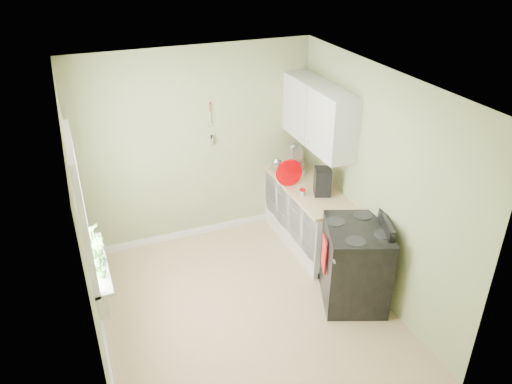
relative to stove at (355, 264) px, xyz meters
name	(u,v)px	position (x,y,z in m)	size (l,w,h in m)	color
floor	(245,311)	(-1.28, 0.26, -0.52)	(3.20, 3.60, 0.02)	tan
ceiling	(242,83)	(-1.28, 0.26, 2.20)	(3.20, 3.60, 0.02)	white
wall_back	(197,147)	(-1.28, 2.07, 0.84)	(3.20, 0.02, 2.70)	#9CA570
wall_left	(83,243)	(-2.89, 0.26, 0.84)	(0.02, 3.60, 2.70)	#9CA570
wall_right	(375,185)	(0.33, 0.26, 0.84)	(0.02, 3.60, 2.70)	#9CA570
base_cabinets	(308,216)	(0.02, 1.26, -0.07)	(0.60, 1.60, 0.87)	white
countertop	(309,187)	(0.01, 1.26, 0.38)	(0.64, 1.60, 0.04)	#D5B582
upper_cabinets	(318,115)	(0.15, 1.36, 1.34)	(0.35, 1.40, 0.80)	white
window	(80,209)	(-2.86, 0.56, 1.04)	(0.06, 1.14, 1.44)	white
window_sill	(98,263)	(-2.79, 0.56, 0.37)	(0.18, 1.14, 0.04)	white
radiator	(100,292)	(-2.82, 0.51, 0.04)	(0.12, 0.50, 0.35)	white
wall_utensils	(211,131)	(-1.08, 2.04, 1.06)	(0.02, 0.14, 0.58)	#D5B582
stove	(355,264)	(0.00, 0.00, 0.00)	(0.98, 1.01, 1.13)	black
stand_mixer	(296,161)	(0.05, 1.74, 0.57)	(0.28, 0.35, 0.38)	#B2B2B7
kettle	(276,165)	(-0.22, 1.84, 0.50)	(0.19, 0.11, 0.19)	silver
coffee_maker	(322,182)	(0.07, 1.01, 0.57)	(0.27, 0.28, 0.36)	black
red_tray	(289,173)	(-0.23, 1.38, 0.59)	(0.37, 0.37, 0.02)	#B10003
jar	(302,192)	(-0.18, 1.06, 0.45)	(0.08, 0.08, 0.08)	#BCB897
plant_a	(99,264)	(-2.78, 0.28, 0.56)	(0.17, 0.12, 0.33)	#336B28
plant_b	(97,253)	(-2.78, 0.49, 0.55)	(0.17, 0.14, 0.31)	#336B28
plant_c	(94,237)	(-2.78, 0.79, 0.56)	(0.18, 0.18, 0.32)	#336B28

